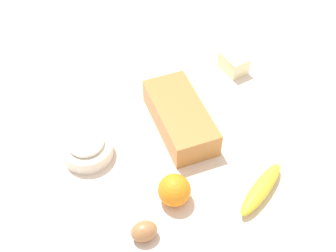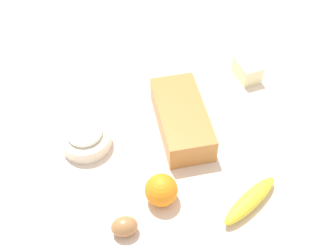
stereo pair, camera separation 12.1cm
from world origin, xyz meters
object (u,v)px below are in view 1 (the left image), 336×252
Objects in this scene: flour_bowl at (87,147)px; egg_near_butter at (144,231)px; loaf_pan at (180,117)px; butter_block at (234,63)px; banana at (261,189)px; orange_fruit at (174,190)px.

egg_near_butter is (-0.29, -0.08, -0.01)m from flour_bowl.
loaf_pan reaches higher than butter_block.
banana is at bearing -159.26° from loaf_pan.
flour_bowl is (-0.02, 0.27, -0.01)m from loaf_pan.
butter_block is (0.20, -0.52, -0.00)m from flour_bowl.
orange_fruit is 0.92× the size of butter_block.
egg_near_butter is at bearing 127.70° from orange_fruit.
flour_bowl is 1.55× the size of butter_block.
butter_block is (0.18, -0.24, -0.01)m from loaf_pan.
butter_block reaches higher than egg_near_butter.
banana is at bearing -123.07° from flour_bowl.
orange_fruit is at bearing 77.14° from banana.
butter_block is at bearing -41.64° from egg_near_butter.
loaf_pan is 0.31m from banana.
flour_bowl is at bearing 111.33° from butter_block.
butter_block is 0.65m from egg_near_butter.
loaf_pan reaches higher than banana.
flour_bowl is 0.28m from orange_fruit.
flour_bowl reaches higher than butter_block.
egg_near_butter is (-0.31, 0.19, -0.02)m from loaf_pan.
orange_fruit is 0.13m from egg_near_butter.
banana is (-0.26, -0.40, -0.01)m from flour_bowl.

